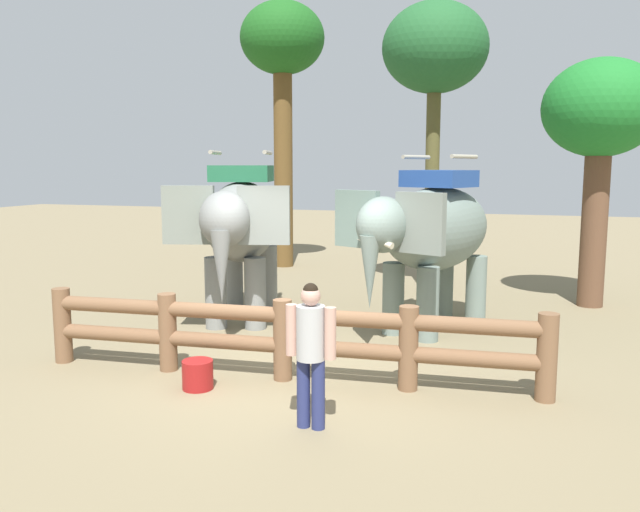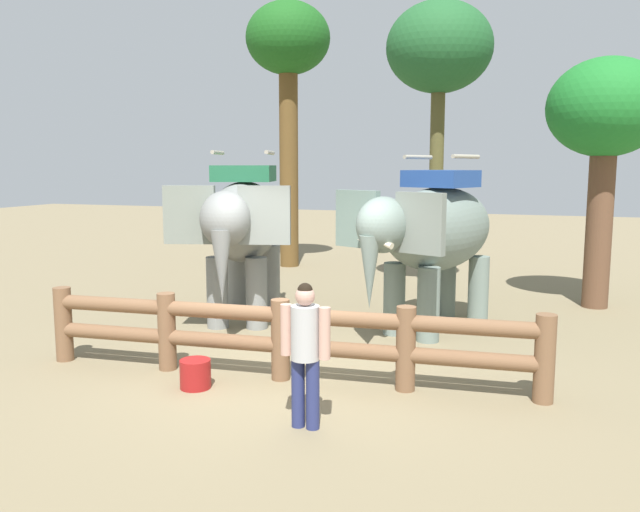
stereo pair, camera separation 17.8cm
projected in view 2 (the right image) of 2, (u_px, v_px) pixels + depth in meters
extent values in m
plane|color=#7C6E50|center=(287.00, 374.00, 8.55)|extent=(60.00, 60.00, 0.00)
cylinder|color=brown|center=(64.00, 324.00, 9.08)|extent=(0.24, 0.24, 1.05)
cylinder|color=brown|center=(167.00, 331.00, 8.68)|extent=(0.24, 0.24, 1.05)
cylinder|color=brown|center=(280.00, 340.00, 8.27)|extent=(0.24, 0.24, 1.05)
cylinder|color=brown|center=(406.00, 349.00, 7.86)|extent=(0.24, 0.24, 1.05)
cylinder|color=brown|center=(545.00, 359.00, 7.46)|extent=(0.24, 0.24, 1.05)
cylinder|color=brown|center=(280.00, 345.00, 8.28)|extent=(6.44, 0.65, 0.20)
cylinder|color=brown|center=(280.00, 315.00, 8.23)|extent=(6.44, 0.65, 0.20)
cylinder|color=gray|center=(257.00, 293.00, 10.87)|extent=(0.37, 0.37, 1.22)
cylinder|color=gray|center=(217.00, 292.00, 10.91)|extent=(0.37, 0.37, 1.22)
cylinder|color=gray|center=(271.00, 276.00, 12.49)|extent=(0.37, 0.37, 1.22)
cylinder|color=gray|center=(236.00, 276.00, 12.54)|extent=(0.37, 0.37, 1.22)
ellipsoid|color=gray|center=(245.00, 221.00, 11.54)|extent=(1.88, 2.96, 1.42)
ellipsoid|color=gray|center=(225.00, 219.00, 9.92)|extent=(0.98, 1.08, 0.87)
cube|color=gray|center=(264.00, 215.00, 9.98)|extent=(0.82, 0.33, 0.91)
cube|color=gray|center=(189.00, 215.00, 10.06)|extent=(0.82, 0.33, 0.91)
cone|color=gray|center=(222.00, 267.00, 9.70)|extent=(0.32, 0.32, 1.12)
cube|color=#236943|center=(244.00, 173.00, 11.42)|extent=(1.23, 1.15, 0.28)
cylinder|color=#A59E8C|center=(270.00, 153.00, 11.34)|extent=(0.28, 0.81, 0.07)
cylinder|color=#A59E8C|center=(218.00, 153.00, 11.40)|extent=(0.28, 0.81, 0.07)
cylinder|color=slate|center=(428.00, 304.00, 10.06)|extent=(0.35, 0.35, 1.18)
cylinder|color=slate|center=(394.00, 299.00, 10.49)|extent=(0.35, 0.35, 1.18)
cylinder|color=slate|center=(478.00, 290.00, 11.23)|extent=(0.35, 0.35, 1.18)
cylinder|color=slate|center=(446.00, 285.00, 11.66)|extent=(0.35, 0.35, 1.18)
ellipsoid|color=slate|center=(439.00, 229.00, 10.70)|extent=(2.14, 2.91, 1.38)
ellipsoid|color=slate|center=(383.00, 225.00, 9.52)|extent=(1.04, 1.11, 0.84)
cube|color=slate|center=(420.00, 223.00, 9.22)|extent=(0.77, 0.42, 0.89)
cube|color=slate|center=(357.00, 219.00, 9.98)|extent=(0.77, 0.42, 0.89)
cone|color=slate|center=(370.00, 272.00, 9.39)|extent=(0.32, 0.32, 1.08)
cone|color=beige|center=(382.00, 243.00, 9.29)|extent=(0.37, 0.23, 0.15)
cone|color=beige|center=(365.00, 242.00, 9.50)|extent=(0.37, 0.23, 0.15)
cube|color=#244690|center=(441.00, 179.00, 10.59)|extent=(1.27, 1.21, 0.28)
cylinder|color=#A59E8C|center=(466.00, 157.00, 10.24)|extent=(0.38, 0.76, 0.07)
cylinder|color=#A59E8C|center=(418.00, 157.00, 10.84)|extent=(0.38, 0.76, 0.07)
cylinder|color=navy|center=(313.00, 395.00, 6.73)|extent=(0.14, 0.14, 0.74)
cylinder|color=navy|center=(298.00, 393.00, 6.78)|extent=(0.14, 0.14, 0.74)
cylinder|color=#AFB0B2|center=(305.00, 333.00, 6.66)|extent=(0.31, 0.31, 0.57)
cylinder|color=tan|center=(325.00, 333.00, 6.59)|extent=(0.12, 0.12, 0.54)
cylinder|color=tan|center=(286.00, 330.00, 6.74)|extent=(0.12, 0.12, 0.54)
sphere|color=tan|center=(305.00, 296.00, 6.61)|extent=(0.21, 0.21, 0.21)
sphere|color=black|center=(305.00, 291.00, 6.60)|extent=(0.16, 0.16, 0.16)
cylinder|color=brown|center=(436.00, 187.00, 13.71)|extent=(0.30, 0.30, 4.56)
ellipsoid|color=#205729|center=(439.00, 47.00, 13.31)|extent=(2.20, 2.20, 1.87)
cylinder|color=brown|center=(599.00, 225.00, 12.36)|extent=(0.49, 0.49, 3.22)
ellipsoid|color=#1C6F27|center=(606.00, 107.00, 12.05)|extent=(2.18, 2.18, 1.85)
cylinder|color=brown|center=(289.00, 166.00, 17.33)|extent=(0.50, 0.50, 5.44)
ellipsoid|color=#1A551A|center=(288.00, 38.00, 16.86)|extent=(2.22, 2.22, 1.88)
cylinder|color=maroon|center=(195.00, 374.00, 7.99)|extent=(0.38, 0.38, 0.36)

